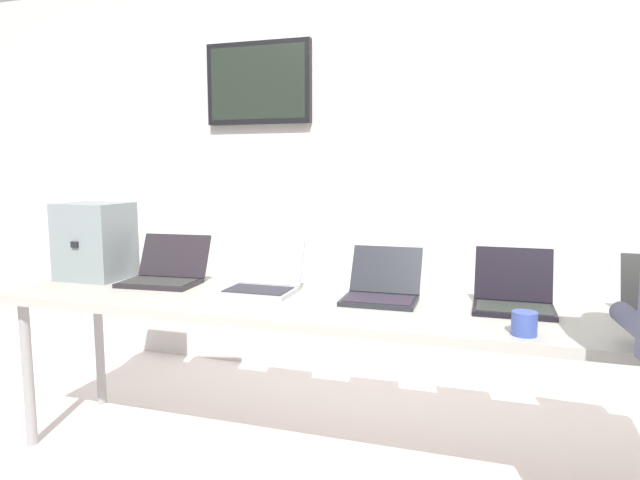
{
  "coord_description": "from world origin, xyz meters",
  "views": [
    {
      "loc": [
        0.66,
        -2.24,
        1.33
      ],
      "look_at": [
        -0.08,
        0.05,
        1.02
      ],
      "focal_mm": 31.09,
      "sensor_mm": 36.0,
      "label": 1
    }
  ],
  "objects_px": {
    "workbench": "(334,313)",
    "laptop_station_3": "(513,296)",
    "equipment_box": "(95,241)",
    "laptop_station_2": "(382,288)",
    "laptop_station_1": "(264,280)",
    "laptop_station_0": "(165,272)",
    "coffee_mug": "(524,323)"
  },
  "relations": [
    {
      "from": "coffee_mug",
      "to": "workbench",
      "type": "bearing_deg",
      "value": 161.76
    },
    {
      "from": "equipment_box",
      "to": "workbench",
      "type": "bearing_deg",
      "value": -5.42
    },
    {
      "from": "coffee_mug",
      "to": "laptop_station_3",
      "type": "bearing_deg",
      "value": 94.4
    },
    {
      "from": "workbench",
      "to": "equipment_box",
      "type": "height_order",
      "value": "equipment_box"
    },
    {
      "from": "workbench",
      "to": "laptop_station_3",
      "type": "relative_size",
      "value": 9.78
    },
    {
      "from": "workbench",
      "to": "laptop_station_0",
      "type": "height_order",
      "value": "laptop_station_0"
    },
    {
      "from": "laptop_station_0",
      "to": "laptop_station_2",
      "type": "distance_m",
      "value": 1.11
    },
    {
      "from": "workbench",
      "to": "laptop_station_0",
      "type": "xyz_separation_m",
      "value": [
        -0.93,
        0.13,
        0.1
      ]
    },
    {
      "from": "laptop_station_2",
      "to": "coffee_mug",
      "type": "distance_m",
      "value": 0.68
    },
    {
      "from": "equipment_box",
      "to": "laptop_station_2",
      "type": "distance_m",
      "value": 1.53
    },
    {
      "from": "laptop_station_0",
      "to": "laptop_station_3",
      "type": "xyz_separation_m",
      "value": [
        1.66,
        -0.01,
        0.0
      ]
    },
    {
      "from": "equipment_box",
      "to": "laptop_station_1",
      "type": "distance_m",
      "value": 0.97
    },
    {
      "from": "laptop_station_1",
      "to": "laptop_station_2",
      "type": "height_order",
      "value": "laptop_station_1"
    },
    {
      "from": "workbench",
      "to": "laptop_station_2",
      "type": "distance_m",
      "value": 0.24
    },
    {
      "from": "workbench",
      "to": "laptop_station_2",
      "type": "bearing_deg",
      "value": 30.32
    },
    {
      "from": "laptop_station_1",
      "to": "equipment_box",
      "type": "bearing_deg",
      "value": 179.15
    },
    {
      "from": "workbench",
      "to": "laptop_station_0",
      "type": "distance_m",
      "value": 0.94
    },
    {
      "from": "equipment_box",
      "to": "laptop_station_2",
      "type": "xyz_separation_m",
      "value": [
        1.53,
        -0.02,
        -0.15
      ]
    },
    {
      "from": "laptop_station_2",
      "to": "laptop_station_3",
      "type": "distance_m",
      "value": 0.55
    },
    {
      "from": "workbench",
      "to": "laptop_station_3",
      "type": "bearing_deg",
      "value": 9.42
    },
    {
      "from": "laptop_station_2",
      "to": "laptop_station_0",
      "type": "bearing_deg",
      "value": 178.72
    },
    {
      "from": "laptop_station_3",
      "to": "workbench",
      "type": "bearing_deg",
      "value": -170.58
    },
    {
      "from": "equipment_box",
      "to": "coffee_mug",
      "type": "bearing_deg",
      "value": -10.18
    },
    {
      "from": "laptop_station_0",
      "to": "laptop_station_3",
      "type": "height_order",
      "value": "laptop_station_3"
    },
    {
      "from": "laptop_station_0",
      "to": "workbench",
      "type": "bearing_deg",
      "value": -8.14
    },
    {
      "from": "equipment_box",
      "to": "laptop_station_2",
      "type": "bearing_deg",
      "value": -0.73
    },
    {
      "from": "laptop_station_2",
      "to": "laptop_station_3",
      "type": "height_order",
      "value": "laptop_station_3"
    },
    {
      "from": "laptop_station_1",
      "to": "laptop_station_2",
      "type": "bearing_deg",
      "value": -0.51
    },
    {
      "from": "equipment_box",
      "to": "laptop_station_3",
      "type": "xyz_separation_m",
      "value": [
        2.07,
        -0.01,
        -0.14
      ]
    },
    {
      "from": "laptop_station_0",
      "to": "coffee_mug",
      "type": "relative_size",
      "value": 4.51
    },
    {
      "from": "equipment_box",
      "to": "laptop_station_1",
      "type": "height_order",
      "value": "equipment_box"
    },
    {
      "from": "equipment_box",
      "to": "laptop_station_3",
      "type": "relative_size",
      "value": 1.24
    }
  ]
}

